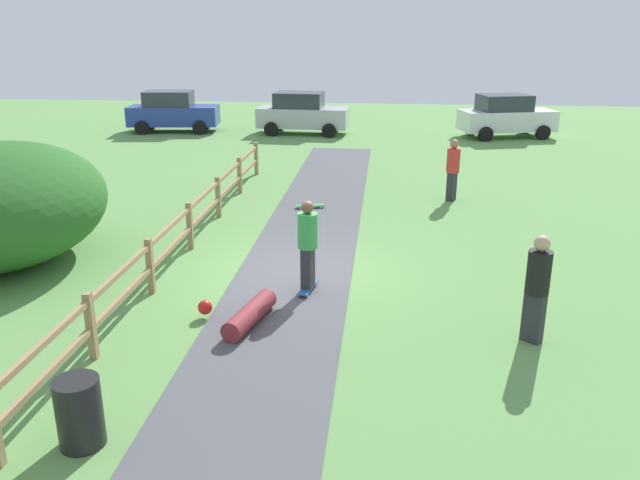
{
  "coord_description": "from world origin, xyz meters",
  "views": [
    {
      "loc": [
        1.81,
        -12.28,
        4.95
      ],
      "look_at": [
        0.61,
        -0.73,
        1.0
      ],
      "focal_mm": 35.82,
      "sensor_mm": 36.0,
      "label": 1
    }
  ],
  "objects_px": {
    "bush_large": "(0,204)",
    "bystander_red": "(453,167)",
    "parked_car_silver": "(302,113)",
    "skater_riding": "(308,242)",
    "skater_fallen": "(246,314)",
    "trash_bin": "(80,413)",
    "bystander_black": "(537,284)",
    "parked_car_white": "(506,116)",
    "parked_car_blue": "(173,111)",
    "skateboard_loose": "(310,206)"
  },
  "relations": [
    {
      "from": "skater_fallen",
      "to": "parked_car_blue",
      "type": "bearing_deg",
      "value": 111.45
    },
    {
      "from": "bush_large",
      "to": "bystander_red",
      "type": "bearing_deg",
      "value": 31.43
    },
    {
      "from": "skateboard_loose",
      "to": "parked_car_blue",
      "type": "relative_size",
      "value": 0.19
    },
    {
      "from": "skater_fallen",
      "to": "parked_car_silver",
      "type": "height_order",
      "value": "parked_car_silver"
    },
    {
      "from": "trash_bin",
      "to": "skater_fallen",
      "type": "distance_m",
      "value": 3.72
    },
    {
      "from": "bystander_black",
      "to": "parked_car_white",
      "type": "distance_m",
      "value": 20.42
    },
    {
      "from": "skater_riding",
      "to": "bystander_red",
      "type": "distance_m",
      "value": 7.91
    },
    {
      "from": "bystander_red",
      "to": "parked_car_silver",
      "type": "height_order",
      "value": "parked_car_silver"
    },
    {
      "from": "parked_car_silver",
      "to": "parked_car_blue",
      "type": "relative_size",
      "value": 0.98
    },
    {
      "from": "parked_car_blue",
      "to": "bystander_red",
      "type": "bearing_deg",
      "value": -43.24
    },
    {
      "from": "bush_large",
      "to": "parked_car_blue",
      "type": "relative_size",
      "value": 1.17
    },
    {
      "from": "parked_car_white",
      "to": "skater_fallen",
      "type": "bearing_deg",
      "value": -110.96
    },
    {
      "from": "trash_bin",
      "to": "skater_riding",
      "type": "distance_m",
      "value": 5.49
    },
    {
      "from": "parked_car_silver",
      "to": "parked_car_blue",
      "type": "xyz_separation_m",
      "value": [
        -6.25,
        -0.01,
        0.0
      ]
    },
    {
      "from": "bystander_red",
      "to": "parked_car_silver",
      "type": "distance_m",
      "value": 12.88
    },
    {
      "from": "trash_bin",
      "to": "bystander_black",
      "type": "relative_size",
      "value": 0.49
    },
    {
      "from": "skateboard_loose",
      "to": "parked_car_blue",
      "type": "distance_m",
      "value": 15.15
    },
    {
      "from": "bystander_red",
      "to": "trash_bin",
      "type": "bearing_deg",
      "value": -114.64
    },
    {
      "from": "skater_riding",
      "to": "skater_fallen",
      "type": "height_order",
      "value": "skater_riding"
    },
    {
      "from": "bush_large",
      "to": "skater_riding",
      "type": "bearing_deg",
      "value": -8.33
    },
    {
      "from": "bush_large",
      "to": "skateboard_loose",
      "type": "relative_size",
      "value": 6.18
    },
    {
      "from": "parked_car_white",
      "to": "parked_car_blue",
      "type": "height_order",
      "value": "same"
    },
    {
      "from": "skater_riding",
      "to": "parked_car_blue",
      "type": "distance_m",
      "value": 20.57
    },
    {
      "from": "skateboard_loose",
      "to": "bystander_red",
      "type": "bearing_deg",
      "value": 18.07
    },
    {
      "from": "skater_fallen",
      "to": "parked_car_blue",
      "type": "xyz_separation_m",
      "value": [
        -7.9,
        20.11,
        0.76
      ]
    },
    {
      "from": "skateboard_loose",
      "to": "bystander_red",
      "type": "height_order",
      "value": "bystander_red"
    },
    {
      "from": "skater_fallen",
      "to": "bystander_black",
      "type": "height_order",
      "value": "bystander_black"
    },
    {
      "from": "skateboard_loose",
      "to": "parked_car_white",
      "type": "height_order",
      "value": "parked_car_white"
    },
    {
      "from": "skater_riding",
      "to": "skater_fallen",
      "type": "bearing_deg",
      "value": -120.39
    },
    {
      "from": "trash_bin",
      "to": "bush_large",
      "type": "bearing_deg",
      "value": 127.13
    },
    {
      "from": "bystander_red",
      "to": "parked_car_silver",
      "type": "relative_size",
      "value": 0.42
    },
    {
      "from": "bush_large",
      "to": "parked_car_silver",
      "type": "relative_size",
      "value": 1.19
    },
    {
      "from": "trash_bin",
      "to": "parked_car_silver",
      "type": "bearing_deg",
      "value": 90.82
    },
    {
      "from": "bystander_red",
      "to": "bush_large",
      "type": "bearing_deg",
      "value": -148.57
    },
    {
      "from": "trash_bin",
      "to": "skateboard_loose",
      "type": "bearing_deg",
      "value": 81.85
    },
    {
      "from": "skateboard_loose",
      "to": "parked_car_silver",
      "type": "height_order",
      "value": "parked_car_silver"
    },
    {
      "from": "trash_bin",
      "to": "bystander_black",
      "type": "xyz_separation_m",
      "value": [
        6.09,
        3.36,
        0.56
      ]
    },
    {
      "from": "parked_car_silver",
      "to": "skater_riding",
      "type": "bearing_deg",
      "value": -82.23
    },
    {
      "from": "parked_car_blue",
      "to": "skateboard_loose",
      "type": "bearing_deg",
      "value": -57.44
    },
    {
      "from": "skater_fallen",
      "to": "skateboard_loose",
      "type": "relative_size",
      "value": 1.88
    },
    {
      "from": "skater_riding",
      "to": "bystander_red",
      "type": "bearing_deg",
      "value": 64.77
    },
    {
      "from": "bush_large",
      "to": "bystander_red",
      "type": "distance_m",
      "value": 11.84
    },
    {
      "from": "skater_fallen",
      "to": "parked_car_white",
      "type": "xyz_separation_m",
      "value": [
        7.7,
        20.1,
        0.76
      ]
    },
    {
      "from": "bush_large",
      "to": "bystander_red",
      "type": "height_order",
      "value": "bush_large"
    },
    {
      "from": "trash_bin",
      "to": "parked_car_silver",
      "type": "xyz_separation_m",
      "value": [
        -0.34,
        23.59,
        0.51
      ]
    },
    {
      "from": "bystander_black",
      "to": "parked_car_silver",
      "type": "height_order",
      "value": "parked_car_silver"
    },
    {
      "from": "trash_bin",
      "to": "parked_car_white",
      "type": "relative_size",
      "value": 0.2
    },
    {
      "from": "parked_car_white",
      "to": "parked_car_blue",
      "type": "distance_m",
      "value": 15.6
    },
    {
      "from": "parked_car_blue",
      "to": "parked_car_white",
      "type": "bearing_deg",
      "value": -0.03
    },
    {
      "from": "trash_bin",
      "to": "skater_fallen",
      "type": "bearing_deg",
      "value": 69.33
    }
  ]
}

